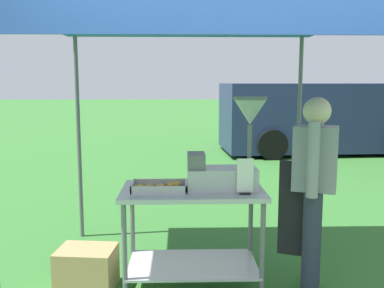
{
  "coord_description": "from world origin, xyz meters",
  "views": [
    {
      "loc": [
        -0.33,
        -2.55,
        1.73
      ],
      "look_at": [
        -0.23,
        1.13,
        1.2
      ],
      "focal_mm": 40.73,
      "sensor_mm": 36.0,
      "label": 1
    }
  ],
  "objects_px": {
    "stall_canopy": "(192,25)",
    "vendor": "(313,185)",
    "donut_fryer": "(229,156)",
    "menu_sign": "(245,179)",
    "donut_cart": "(193,218)",
    "donut_tray": "(159,188)",
    "supply_crate": "(87,269)",
    "van_navy": "(322,117)"
  },
  "relations": [
    {
      "from": "van_navy",
      "to": "vendor",
      "type": "bearing_deg",
      "value": -108.68
    },
    {
      "from": "donut_cart",
      "to": "donut_fryer",
      "type": "height_order",
      "value": "donut_fryer"
    },
    {
      "from": "donut_tray",
      "to": "donut_fryer",
      "type": "bearing_deg",
      "value": 3.96
    },
    {
      "from": "stall_canopy",
      "to": "donut_tray",
      "type": "bearing_deg",
      "value": -149.25
    },
    {
      "from": "menu_sign",
      "to": "vendor",
      "type": "height_order",
      "value": "vendor"
    },
    {
      "from": "donut_tray",
      "to": "donut_fryer",
      "type": "height_order",
      "value": "donut_fryer"
    },
    {
      "from": "supply_crate",
      "to": "stall_canopy",
      "type": "bearing_deg",
      "value": 5.9
    },
    {
      "from": "van_navy",
      "to": "donut_tray",
      "type": "bearing_deg",
      "value": -117.13
    },
    {
      "from": "stall_canopy",
      "to": "supply_crate",
      "type": "distance_m",
      "value": 2.19
    },
    {
      "from": "donut_cart",
      "to": "donut_fryer",
      "type": "relative_size",
      "value": 1.54
    },
    {
      "from": "donut_tray",
      "to": "van_navy",
      "type": "height_order",
      "value": "van_navy"
    },
    {
      "from": "stall_canopy",
      "to": "donut_fryer",
      "type": "relative_size",
      "value": 3.49
    },
    {
      "from": "donut_cart",
      "to": "menu_sign",
      "type": "distance_m",
      "value": 0.58
    },
    {
      "from": "donut_tray",
      "to": "menu_sign",
      "type": "relative_size",
      "value": 1.55
    },
    {
      "from": "donut_cart",
      "to": "van_navy",
      "type": "xyz_separation_m",
      "value": [
        3.4,
        7.12,
        0.27
      ]
    },
    {
      "from": "stall_canopy",
      "to": "menu_sign",
      "type": "relative_size",
      "value": 9.29
    },
    {
      "from": "donut_tray",
      "to": "menu_sign",
      "type": "bearing_deg",
      "value": -9.95
    },
    {
      "from": "stall_canopy",
      "to": "donut_fryer",
      "type": "distance_m",
      "value": 1.09
    },
    {
      "from": "donut_cart",
      "to": "donut_tray",
      "type": "bearing_deg",
      "value": -166.52
    },
    {
      "from": "donut_cart",
      "to": "donut_fryer",
      "type": "distance_m",
      "value": 0.6
    },
    {
      "from": "menu_sign",
      "to": "supply_crate",
      "type": "bearing_deg",
      "value": 171.55
    },
    {
      "from": "menu_sign",
      "to": "van_navy",
      "type": "xyz_separation_m",
      "value": [
        3.0,
        7.3,
        -0.1
      ]
    },
    {
      "from": "stall_canopy",
      "to": "supply_crate",
      "type": "bearing_deg",
      "value": -174.1
    },
    {
      "from": "stall_canopy",
      "to": "vendor",
      "type": "bearing_deg",
      "value": -9.9
    },
    {
      "from": "donut_cart",
      "to": "donut_tray",
      "type": "height_order",
      "value": "donut_tray"
    },
    {
      "from": "donut_fryer",
      "to": "vendor",
      "type": "xyz_separation_m",
      "value": [
        0.68,
        -0.05,
        -0.23
      ]
    },
    {
      "from": "van_navy",
      "to": "donut_cart",
      "type": "bearing_deg",
      "value": -115.56
    },
    {
      "from": "stall_canopy",
      "to": "donut_cart",
      "type": "relative_size",
      "value": 2.26
    },
    {
      "from": "donut_fryer",
      "to": "vendor",
      "type": "relative_size",
      "value": 0.47
    },
    {
      "from": "donut_fryer",
      "to": "menu_sign",
      "type": "relative_size",
      "value": 2.66
    },
    {
      "from": "stall_canopy",
      "to": "vendor",
      "type": "relative_size",
      "value": 1.63
    },
    {
      "from": "supply_crate",
      "to": "donut_fryer",
      "type": "bearing_deg",
      "value": -1.61
    },
    {
      "from": "donut_tray",
      "to": "van_navy",
      "type": "relative_size",
      "value": 0.09
    },
    {
      "from": "menu_sign",
      "to": "supply_crate",
      "type": "xyz_separation_m",
      "value": [
        -1.29,
        0.19,
        -0.81
      ]
    },
    {
      "from": "donut_cart",
      "to": "menu_sign",
      "type": "bearing_deg",
      "value": -24.71
    },
    {
      "from": "donut_fryer",
      "to": "vendor",
      "type": "distance_m",
      "value": 0.72
    },
    {
      "from": "donut_fryer",
      "to": "supply_crate",
      "type": "xyz_separation_m",
      "value": [
        -1.18,
        0.03,
        -0.96
      ]
    },
    {
      "from": "stall_canopy",
      "to": "donut_fryer",
      "type": "height_order",
      "value": "stall_canopy"
    },
    {
      "from": "donut_fryer",
      "to": "donut_cart",
      "type": "bearing_deg",
      "value": 174.77
    },
    {
      "from": "donut_fryer",
      "to": "menu_sign",
      "type": "distance_m",
      "value": 0.25
    },
    {
      "from": "donut_tray",
      "to": "menu_sign",
      "type": "height_order",
      "value": "menu_sign"
    },
    {
      "from": "donut_cart",
      "to": "donut_tray",
      "type": "distance_m",
      "value": 0.39
    }
  ]
}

